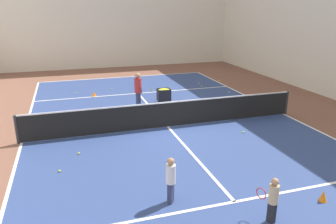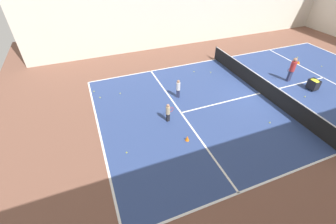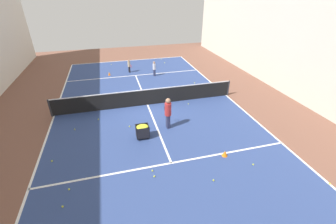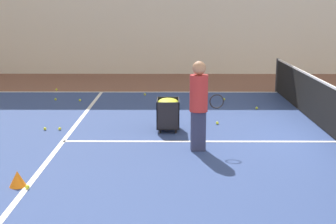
{
  "view_description": "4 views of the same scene",
  "coord_description": "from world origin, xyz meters",
  "px_view_note": "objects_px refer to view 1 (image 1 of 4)",
  "views": [
    {
      "loc": [
        -3.8,
        -12.08,
        4.78
      ],
      "look_at": [
        0.0,
        0.0,
        0.65
      ],
      "focal_mm": 35.0,
      "sensor_mm": 36.0,
      "label": 1
    },
    {
      "loc": [
        9.3,
        -10.19,
        8.02
      ],
      "look_at": [
        0.4,
        -6.66,
        0.63
      ],
      "focal_mm": 24.0,
      "sensor_mm": 36.0,
      "label": 2
    },
    {
      "loc": [
        2.05,
        12.8,
        6.68
      ],
      "look_at": [
        -0.59,
        2.92,
        0.96
      ],
      "focal_mm": 24.0,
      "sensor_mm": 36.0,
      "label": 3
    },
    {
      "loc": [
        -9.3,
        3.46,
        2.77
      ],
      "look_at": [
        0.88,
        3.51,
        0.43
      ],
      "focal_mm": 50.0,
      "sensor_mm": 36.0,
      "label": 4
    }
  ],
  "objects_px": {
    "child_midcourt": "(171,177)",
    "tennis_net": "(168,114)",
    "ball_cart": "(164,93)",
    "training_cone_1": "(323,196)",
    "coach_at_net": "(138,88)",
    "player_near_baseline": "(273,197)",
    "training_cone_0": "(94,94)"
  },
  "relations": [
    {
      "from": "child_midcourt",
      "to": "tennis_net",
      "type": "bearing_deg",
      "value": 22.08
    },
    {
      "from": "ball_cart",
      "to": "child_midcourt",
      "type": "bearing_deg",
      "value": -105.66
    },
    {
      "from": "ball_cart",
      "to": "training_cone_1",
      "type": "height_order",
      "value": "ball_cart"
    },
    {
      "from": "training_cone_1",
      "to": "tennis_net",
      "type": "bearing_deg",
      "value": 108.92
    },
    {
      "from": "tennis_net",
      "to": "training_cone_1",
      "type": "distance_m",
      "value": 6.7
    },
    {
      "from": "coach_at_net",
      "to": "ball_cart",
      "type": "height_order",
      "value": "coach_at_net"
    },
    {
      "from": "player_near_baseline",
      "to": "training_cone_1",
      "type": "relative_size",
      "value": 3.92
    },
    {
      "from": "tennis_net",
      "to": "player_near_baseline",
      "type": "distance_m",
      "value": 6.66
    },
    {
      "from": "coach_at_net",
      "to": "ball_cart",
      "type": "distance_m",
      "value": 1.66
    },
    {
      "from": "player_near_baseline",
      "to": "ball_cart",
      "type": "height_order",
      "value": "player_near_baseline"
    },
    {
      "from": "coach_at_net",
      "to": "ball_cart",
      "type": "xyz_separation_m",
      "value": [
        1.47,
        0.6,
        -0.48
      ]
    },
    {
      "from": "coach_at_net",
      "to": "child_midcourt",
      "type": "height_order",
      "value": "coach_at_net"
    },
    {
      "from": "coach_at_net",
      "to": "training_cone_1",
      "type": "xyz_separation_m",
      "value": [
        2.76,
        -9.25,
        -0.85
      ]
    },
    {
      "from": "coach_at_net",
      "to": "child_midcourt",
      "type": "bearing_deg",
      "value": -10.61
    },
    {
      "from": "child_midcourt",
      "to": "training_cone_0",
      "type": "xyz_separation_m",
      "value": [
        -0.9,
        11.04,
        -0.58
      ]
    },
    {
      "from": "training_cone_1",
      "to": "training_cone_0",
      "type": "bearing_deg",
      "value": 110.82
    },
    {
      "from": "child_midcourt",
      "to": "training_cone_1",
      "type": "bearing_deg",
      "value": -67.99
    },
    {
      "from": "player_near_baseline",
      "to": "coach_at_net",
      "type": "bearing_deg",
      "value": -13.03
    },
    {
      "from": "training_cone_0",
      "to": "tennis_net",
      "type": "bearing_deg",
      "value": -67.18
    },
    {
      "from": "ball_cart",
      "to": "training_cone_1",
      "type": "distance_m",
      "value": 9.93
    },
    {
      "from": "coach_at_net",
      "to": "training_cone_1",
      "type": "relative_size",
      "value": 5.99
    },
    {
      "from": "tennis_net",
      "to": "training_cone_0",
      "type": "distance_m",
      "value": 6.35
    },
    {
      "from": "coach_at_net",
      "to": "child_midcourt",
      "type": "relative_size",
      "value": 1.4
    },
    {
      "from": "tennis_net",
      "to": "training_cone_1",
      "type": "xyz_separation_m",
      "value": [
        2.17,
        -6.33,
        -0.41
      ]
    },
    {
      "from": "coach_at_net",
      "to": "training_cone_0",
      "type": "bearing_deg",
      "value": -151.22
    },
    {
      "from": "tennis_net",
      "to": "player_near_baseline",
      "type": "bearing_deg",
      "value": -86.6
    },
    {
      "from": "player_near_baseline",
      "to": "ball_cart",
      "type": "xyz_separation_m",
      "value": [
        0.49,
        10.16,
        -0.14
      ]
    },
    {
      "from": "training_cone_0",
      "to": "training_cone_1",
      "type": "height_order",
      "value": "training_cone_1"
    },
    {
      "from": "training_cone_1",
      "to": "player_near_baseline",
      "type": "bearing_deg",
      "value": -169.73
    },
    {
      "from": "player_near_baseline",
      "to": "child_midcourt",
      "type": "xyz_separation_m",
      "value": [
        -1.96,
        1.45,
        0.06
      ]
    },
    {
      "from": "ball_cart",
      "to": "player_near_baseline",
      "type": "bearing_deg",
      "value": -92.73
    },
    {
      "from": "player_near_baseline",
      "to": "child_midcourt",
      "type": "distance_m",
      "value": 2.44
    }
  ]
}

